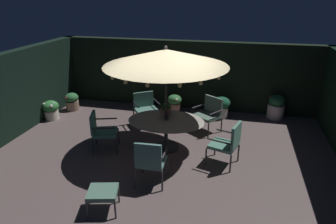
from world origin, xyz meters
The scene contains 18 objects.
ground_plane centered at (0.00, 0.00, -0.01)m, with size 8.50×6.71×0.02m, color #594949.
hedge_backdrop_rear centered at (0.00, 3.20, 1.08)m, with size 8.50×0.30×2.16m, color black.
hedge_backdrop_left centered at (-4.10, 0.00, 1.08)m, with size 0.30×6.71×2.16m, color black.
patio_dining_table centered at (-0.01, 0.27, 0.61)m, with size 1.83×1.40×0.73m.
patio_umbrella centered at (-0.01, 0.27, 2.22)m, with size 2.78×2.78×2.48m.
centerpiece_planter centered at (-0.05, 0.40, 0.96)m, with size 0.27×0.27×0.40m.
patio_chair_north centered at (0.89, 1.52, 0.54)m, with size 0.85×0.83×0.93m.
patio_chair_northeast centered at (-0.91, 1.52, 0.54)m, with size 0.85×0.84×0.92m.
patio_chair_east centered at (-1.47, -0.21, 0.56)m, with size 0.73×0.72×0.95m.
patio_chair_southeast centered at (0.05, -1.27, 0.57)m, with size 0.59×0.59×0.98m.
patio_chair_south centered at (1.47, -0.18, 0.56)m, with size 0.72×0.70×1.01m.
ottoman_footrest centered at (-0.53, -2.19, 0.36)m, with size 0.60×0.56×0.41m.
potted_plant_left_near centered at (-3.77, 1.22, 0.31)m, with size 0.47×0.47×0.57m.
potted_plant_back_center centered at (-1.34, 2.89, 0.24)m, with size 0.38×0.38×0.50m.
potted_plant_right_near centered at (-3.56, 2.04, 0.29)m, with size 0.42×0.42×0.56m.
potted_plant_right_far centered at (1.16, 2.54, 0.36)m, with size 0.52×0.52×0.65m.
potted_plant_back_left centered at (2.76, 2.86, 0.36)m, with size 0.49×0.49×0.72m.
potted_plant_front_corner centered at (-0.29, 2.54, 0.33)m, with size 0.44×0.45×0.60m.
Camera 1 is at (1.53, -6.05, 3.56)m, focal length 32.02 mm.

